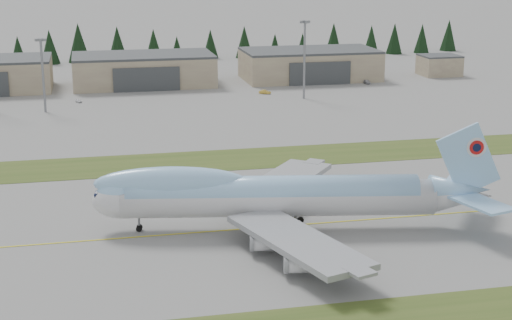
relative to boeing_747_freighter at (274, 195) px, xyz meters
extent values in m
plane|color=slate|center=(4.92, 1.06, -6.03)|extent=(7000.00, 7000.00, 0.00)
cube|color=#3A4F1C|center=(4.92, 46.06, -6.03)|extent=(400.00, 18.00, 0.08)
cube|color=gold|center=(4.92, 1.06, -6.03)|extent=(400.00, 0.40, 0.02)
cylinder|color=silver|center=(0.68, -0.12, -0.59)|extent=(52.79, 15.27, 6.10)
cylinder|color=#9ACFFC|center=(-0.24, 0.04, 0.53)|extent=(49.01, 14.15, 5.63)
ellipsoid|color=silver|center=(-25.18, 4.51, -0.59)|extent=(10.68, 7.72, 6.10)
ellipsoid|color=#9ACFFC|center=(-25.18, 4.51, 0.53)|extent=(8.95, 6.53, 5.17)
ellipsoid|color=#9ACFFC|center=(-16.87, 3.02, 2.32)|extent=(26.40, 9.67, 5.63)
cube|color=#0C1433|center=(-28.41, 5.09, 0.63)|extent=(2.41, 2.76, 1.22)
cone|color=silver|center=(31.15, -5.58, -0.59)|extent=(12.14, 7.87, 5.98)
cone|color=#9ACFFC|center=(31.15, -5.58, 0.53)|extent=(11.12, 7.18, 5.44)
cube|color=#9ACFFC|center=(32.08, -5.75, 5.79)|extent=(11.28, 2.56, 12.95)
cylinder|color=silver|center=(33.25, -5.58, 8.04)|extent=(3.36, 0.78, 3.38)
cylinder|color=red|center=(33.27, -5.49, 8.04)|extent=(2.43, 0.62, 2.44)
cylinder|color=#0C1433|center=(33.28, -5.40, 8.04)|extent=(1.42, 0.43, 1.41)
cube|color=#9ACFFC|center=(33.99, -0.38, -0.03)|extent=(10.55, 11.68, 0.43)
cube|color=#9ACFFC|center=(32.01, -11.46, -0.03)|extent=(8.08, 11.42, 0.43)
cube|color=gray|center=(5.26, 14.78, -2.28)|extent=(24.40, 27.64, 0.94)
cube|color=gray|center=(-0.20, -15.69, -2.28)|extent=(17.11, 29.52, 0.94)
cylinder|color=silver|center=(0.35, 11.85, -4.06)|extent=(5.22, 3.17, 2.35)
cylinder|color=silver|center=(6.41, 19.63, -4.06)|extent=(5.22, 3.17, 2.35)
cylinder|color=silver|center=(-3.79, -11.23, -4.06)|extent=(5.22, 3.17, 2.35)
cylinder|color=silver|center=(-0.80, -20.63, -4.06)|extent=(5.22, 3.17, 2.35)
cylinder|color=gray|center=(-22.41, 4.02, -4.91)|extent=(0.48, 0.48, 2.25)
cylinder|color=gray|center=(-0.21, 2.90, -4.81)|extent=(0.61, 0.61, 2.44)
cylinder|color=gray|center=(-1.20, -2.64, -4.81)|extent=(0.61, 0.61, 2.44)
cylinder|color=gray|center=(4.41, 2.07, -4.81)|extent=(0.61, 0.61, 2.44)
cylinder|color=gray|center=(3.42, -3.47, -4.81)|extent=(0.61, 0.61, 2.44)
cylinder|color=black|center=(-22.47, 3.65, -5.52)|extent=(1.07, 0.51, 1.03)
cylinder|color=black|center=(-22.34, 4.39, -5.52)|extent=(1.07, 0.51, 1.03)
cylinder|color=black|center=(-0.21, 2.90, -5.47)|extent=(1.19, 0.66, 1.13)
cylinder|color=black|center=(-1.20, -2.64, -5.47)|extent=(1.19, 0.66, 1.13)
cylinder|color=black|center=(4.41, 2.07, -5.47)|extent=(1.19, 0.66, 1.13)
cylinder|color=black|center=(3.42, -3.47, -5.47)|extent=(1.19, 0.66, 1.13)
cube|color=gray|center=(-10.08, 151.06, -1.03)|extent=(48.00, 26.00, 10.00)
cube|color=#393D3F|center=(-10.08, 151.06, 4.37)|extent=(48.00, 26.00, 0.80)
cube|color=#393D3F|center=(-10.08, 137.76, -2.03)|extent=(22.08, 0.60, 8.00)
cube|color=gray|center=(49.92, 151.06, -1.03)|extent=(48.00, 26.00, 10.00)
cube|color=#393D3F|center=(49.92, 151.06, 4.37)|extent=(48.00, 26.00, 0.80)
cube|color=#393D3F|center=(49.92, 137.76, -2.03)|extent=(22.08, 0.60, 8.00)
cube|color=gray|center=(99.92, 149.06, -2.53)|extent=(14.00, 12.00, 7.00)
cube|color=#393D3F|center=(99.92, 149.06, 1.27)|extent=(14.00, 12.00, 0.60)
cylinder|color=gray|center=(-41.82, 110.24, 4.21)|extent=(0.70, 0.70, 20.48)
cube|color=gray|center=(-41.82, 110.24, 14.85)|extent=(3.20, 3.20, 0.80)
cylinder|color=gray|center=(37.52, 114.45, 5.80)|extent=(0.70, 0.70, 23.66)
cube|color=gray|center=(37.52, 114.45, 18.03)|extent=(3.20, 3.20, 0.80)
imported|color=white|center=(-32.42, 122.90, -6.03)|extent=(2.36, 3.29, 1.04)
imported|color=gold|center=(27.25, 124.92, -6.03)|extent=(3.99, 3.15, 1.27)
imported|color=#AAABAF|center=(66.85, 136.79, -6.03)|extent=(1.85, 4.51, 1.31)
cone|color=black|center=(-56.16, 211.16, -0.16)|extent=(6.58, 6.58, 11.74)
cone|color=black|center=(-43.59, 211.41, 0.96)|extent=(7.84, 7.84, 13.99)
cone|color=black|center=(-31.94, 212.60, 2.13)|extent=(9.14, 9.14, 16.32)
cone|color=black|center=(-16.06, 212.62, 1.33)|extent=(8.24, 8.24, 14.72)
cone|color=black|center=(-1.19, 209.88, 0.75)|extent=(7.60, 7.60, 13.57)
cone|color=black|center=(8.94, 212.74, -1.03)|extent=(5.60, 5.60, 10.01)
cone|color=black|center=(23.76, 214.79, 0.13)|extent=(6.91, 6.91, 12.33)
cone|color=black|center=(38.16, 212.00, 0.88)|extent=(7.74, 7.74, 13.82)
cone|color=black|center=(52.37, 214.27, -1.03)|extent=(5.60, 5.60, 10.01)
cone|color=black|center=(64.35, 212.14, -0.97)|extent=(5.67, 5.67, 10.13)
cone|color=black|center=(79.87, 215.91, 0.96)|extent=(7.83, 7.83, 13.98)
cone|color=black|center=(95.84, 210.76, 0.54)|extent=(7.36, 7.36, 13.14)
cone|color=black|center=(107.13, 211.45, 0.81)|extent=(7.66, 7.66, 13.68)
cone|color=black|center=(120.48, 211.51, 0.53)|extent=(7.35, 7.35, 13.13)
cone|color=black|center=(135.92, 216.46, 1.09)|extent=(7.98, 7.98, 14.25)
camera|label=1|loc=(-29.80, -121.81, 40.08)|focal=55.00mm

